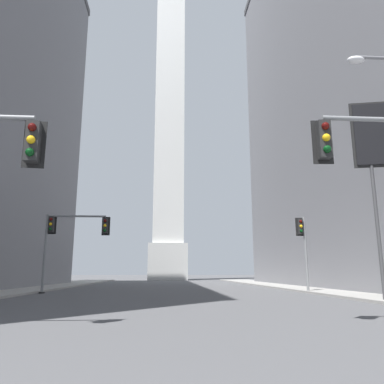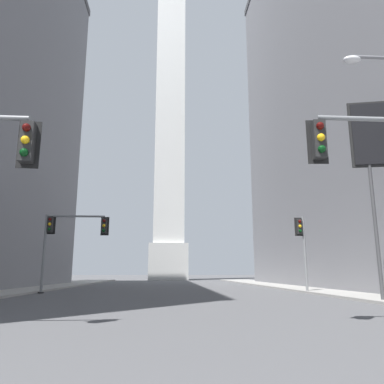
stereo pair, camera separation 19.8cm
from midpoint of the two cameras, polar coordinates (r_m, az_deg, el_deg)
The scene contains 4 objects.
sidewalk_right at distance 27.89m, azimuth 22.45°, elevation -13.97°, with size 5.00×83.77×0.15m, color gray.
obelisk at distance 76.20m, azimuth -3.26°, elevation 11.53°, with size 7.01×7.01×67.00m.
traffic_light_mid_left at distance 27.81m, azimuth -18.30°, elevation -5.96°, with size 4.54×0.51×5.40m.
traffic_light_mid_right at distance 27.98m, azimuth 16.65°, elevation -7.30°, with size 0.77×0.51×5.32m.
Camera 2 is at (-0.27, -0.01, 1.41)m, focal length 35.00 mm.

